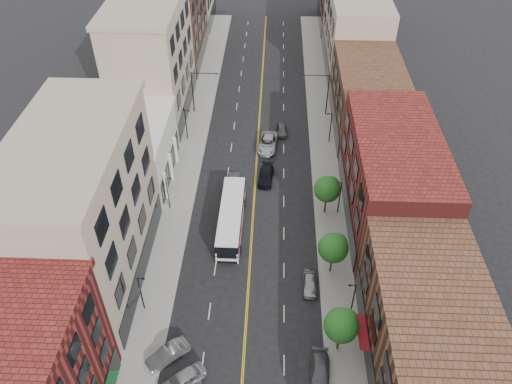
# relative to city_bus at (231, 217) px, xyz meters

# --- Properties ---
(ground) EXTENTS (220.00, 220.00, 0.00)m
(ground) POSITION_rel_city_bus_xyz_m (2.60, -20.74, -1.86)
(ground) COLOR black
(ground) RESTS_ON ground
(sidewalk_left) EXTENTS (4.00, 110.00, 0.15)m
(sidewalk_left) POSITION_rel_city_bus_xyz_m (-7.40, 14.26, -1.78)
(sidewalk_left) COLOR gray
(sidewalk_left) RESTS_ON ground
(sidewalk_right) EXTENTS (4.00, 110.00, 0.15)m
(sidewalk_right) POSITION_rel_city_bus_xyz_m (12.60, 14.26, -1.78)
(sidewalk_right) COLOR gray
(sidewalk_right) RESTS_ON ground
(bldg_l_tanoffice) EXTENTS (10.00, 22.00, 18.00)m
(bldg_l_tanoffice) POSITION_rel_city_bus_xyz_m (-14.40, -7.74, 7.14)
(bldg_l_tanoffice) COLOR gray
(bldg_l_tanoffice) RESTS_ON ground
(bldg_l_white) EXTENTS (10.00, 14.00, 8.00)m
(bldg_l_white) POSITION_rel_city_bus_xyz_m (-14.40, 10.26, 2.14)
(bldg_l_white) COLOR silver
(bldg_l_white) RESTS_ON ground
(bldg_l_far_a) EXTENTS (10.00, 20.00, 18.00)m
(bldg_l_far_a) POSITION_rel_city_bus_xyz_m (-14.40, 27.26, 7.14)
(bldg_l_far_a) COLOR gray
(bldg_l_far_a) RESTS_ON ground
(bldg_l_far_b) EXTENTS (10.00, 20.00, 15.00)m
(bldg_l_far_b) POSITION_rel_city_bus_xyz_m (-14.40, 47.26, 5.64)
(bldg_l_far_b) COLOR #553422
(bldg_l_far_b) RESTS_ON ground
(bldg_r_near) EXTENTS (10.00, 26.00, 10.00)m
(bldg_r_near) POSITION_rel_city_bus_xyz_m (19.60, -20.74, 3.14)
(bldg_r_near) COLOR #553422
(bldg_r_near) RESTS_ON ground
(bldg_r_mid) EXTENTS (10.00, 22.00, 12.00)m
(bldg_r_mid) POSITION_rel_city_bus_xyz_m (19.60, 3.26, 4.14)
(bldg_r_mid) COLOR #5D1A18
(bldg_r_mid) RESTS_ON ground
(bldg_r_far_a) EXTENTS (10.00, 20.00, 10.00)m
(bldg_r_far_a) POSITION_rel_city_bus_xyz_m (19.60, 24.26, 3.14)
(bldg_r_far_a) COLOR #553422
(bldg_r_far_a) RESTS_ON ground
(bldg_r_far_b) EXTENTS (10.00, 22.00, 14.00)m
(bldg_r_far_b) POSITION_rel_city_bus_xyz_m (19.60, 45.26, 5.14)
(bldg_r_far_b) COLOR gray
(bldg_r_far_b) RESTS_ON ground
(bldg_r_far_c) EXTENTS (10.00, 18.00, 11.00)m
(bldg_r_far_c) POSITION_rel_city_bus_xyz_m (19.60, 65.26, 3.64)
(bldg_r_far_c) COLOR #553422
(bldg_r_far_c) RESTS_ON ground
(tree_r_1) EXTENTS (3.40, 3.40, 5.59)m
(tree_r_1) POSITION_rel_city_bus_xyz_m (11.99, -16.67, 2.27)
(tree_r_1) COLOR black
(tree_r_1) RESTS_ON sidewalk_right
(tree_r_2) EXTENTS (3.40, 3.40, 5.59)m
(tree_r_2) POSITION_rel_city_bus_xyz_m (11.99, -6.67, 2.27)
(tree_r_2) COLOR black
(tree_r_2) RESTS_ON sidewalk_right
(tree_r_3) EXTENTS (3.40, 3.40, 5.59)m
(tree_r_3) POSITION_rel_city_bus_xyz_m (11.99, 3.33, 2.27)
(tree_r_3) COLOR black
(tree_r_3) RESTS_ON sidewalk_right
(lamp_l_1) EXTENTS (0.81, 0.55, 5.05)m
(lamp_l_1) POSITION_rel_city_bus_xyz_m (-8.35, -12.74, 1.11)
(lamp_l_1) COLOR black
(lamp_l_1) RESTS_ON sidewalk_left
(lamp_l_2) EXTENTS (0.81, 0.55, 5.05)m
(lamp_l_2) POSITION_rel_city_bus_xyz_m (-8.35, 3.26, 1.11)
(lamp_l_2) COLOR black
(lamp_l_2) RESTS_ON sidewalk_left
(lamp_l_3) EXTENTS (0.81, 0.55, 5.05)m
(lamp_l_3) POSITION_rel_city_bus_xyz_m (-8.35, 19.26, 1.11)
(lamp_l_3) COLOR black
(lamp_l_3) RESTS_ON sidewalk_left
(lamp_r_1) EXTENTS (0.81, 0.55, 5.05)m
(lamp_r_1) POSITION_rel_city_bus_xyz_m (13.55, -12.74, 1.11)
(lamp_r_1) COLOR black
(lamp_r_1) RESTS_ON sidewalk_right
(lamp_r_2) EXTENTS (0.81, 0.55, 5.05)m
(lamp_r_2) POSITION_rel_city_bus_xyz_m (13.55, 3.26, 1.11)
(lamp_r_2) COLOR black
(lamp_r_2) RESTS_ON sidewalk_right
(lamp_r_3) EXTENTS (0.81, 0.55, 5.05)m
(lamp_r_3) POSITION_rel_city_bus_xyz_m (13.55, 19.26, 1.11)
(lamp_r_3) COLOR black
(lamp_r_3) RESTS_ON sidewalk_right
(signal_mast_left) EXTENTS (4.49, 0.18, 7.20)m
(signal_mast_left) POSITION_rel_city_bus_xyz_m (-7.66, 27.26, 2.79)
(signal_mast_left) COLOR black
(signal_mast_left) RESTS_ON sidewalk_left
(signal_mast_right) EXTENTS (4.49, 0.18, 7.20)m
(signal_mast_right) POSITION_rel_city_bus_xyz_m (12.87, 27.26, 2.79)
(signal_mast_right) COLOR black
(signal_mast_right) RESTS_ON sidewalk_right
(city_bus) EXTENTS (3.07, 12.46, 3.20)m
(city_bus) POSITION_rel_city_bus_xyz_m (0.00, 0.00, 0.00)
(city_bus) COLOR white
(city_bus) RESTS_ON ground
(car_angle_a) EXTENTS (4.97, 4.46, 1.63)m
(car_angle_a) POSITION_rel_city_bus_xyz_m (-3.00, -21.20, -1.04)
(car_angle_a) COLOR #9C9DA3
(car_angle_a) RESTS_ON ground
(car_angle_b) EXTENTS (4.36, 4.04, 1.45)m
(car_angle_b) POSITION_rel_city_bus_xyz_m (-4.80, -18.44, -1.13)
(car_angle_b) COLOR #929498
(car_angle_b) RESTS_ON ground
(car_parked_mid) EXTENTS (2.09, 4.66, 1.32)m
(car_parked_mid) POSITION_rel_city_bus_xyz_m (10.00, -19.71, -1.20)
(car_parked_mid) COLOR #535459
(car_parked_mid) RESTS_ON ground
(car_parked_far) EXTENTS (1.59, 3.85, 1.31)m
(car_parked_far) POSITION_rel_city_bus_xyz_m (9.44, -9.11, -1.20)
(car_parked_far) COLOR #979A9E
(car_parked_far) RESTS_ON ground
(car_lane_behind) EXTENTS (2.03, 4.71, 1.51)m
(car_lane_behind) POSITION_rel_city_bus_xyz_m (-0.58, 8.06, -1.10)
(car_lane_behind) COLOR #4D4E52
(car_lane_behind) RESTS_ON ground
(car_lane_a) EXTENTS (2.37, 5.02, 1.41)m
(car_lane_a) POSITION_rel_city_bus_xyz_m (4.10, 9.70, -1.15)
(car_lane_a) COLOR black
(car_lane_a) RESTS_ON ground
(car_lane_b) EXTENTS (3.35, 6.19, 1.65)m
(car_lane_b) POSITION_rel_city_bus_xyz_m (4.16, 17.47, -1.03)
(car_lane_b) COLOR #A3A5AA
(car_lane_b) RESTS_ON ground
(car_lane_c) EXTENTS (1.80, 3.88, 1.29)m
(car_lane_c) POSITION_rel_city_bus_xyz_m (6.31, 21.50, -1.21)
(car_lane_c) COLOR #4A4A4E
(car_lane_c) RESTS_ON ground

